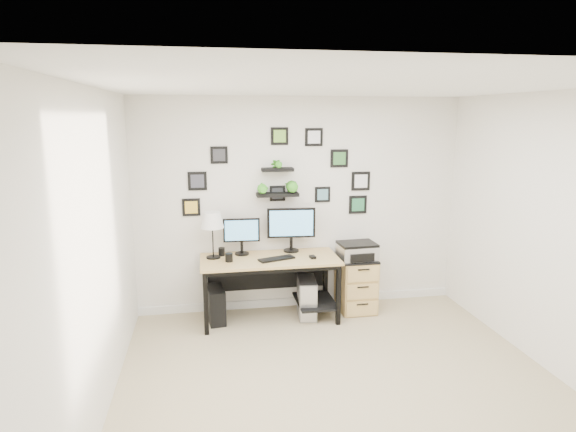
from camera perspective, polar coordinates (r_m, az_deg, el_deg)
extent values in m
plane|color=#C0B089|center=(4.54, 6.70, -19.81)|extent=(4.00, 4.00, 0.00)
plane|color=white|center=(3.87, 7.66, 15.03)|extent=(4.00, 4.00, 0.00)
plane|color=white|center=(5.91, 1.50, 1.35)|extent=(4.00, 0.00, 4.00)
plane|color=white|center=(2.32, 22.37, -16.90)|extent=(4.00, 0.00, 4.00)
plane|color=white|center=(3.94, -22.01, -4.92)|extent=(0.00, 4.00, 4.00)
plane|color=white|center=(4.97, 29.79, -2.26)|extent=(0.00, 4.00, 4.00)
cube|color=white|center=(6.25, 1.46, -10.03)|extent=(4.00, 0.03, 0.10)
cube|color=tan|center=(5.62, -2.17, -5.15)|extent=(1.60, 0.70, 0.03)
cube|color=black|center=(5.63, -2.17, -5.54)|extent=(1.54, 0.64, 0.05)
cube|color=black|center=(6.01, -2.58, -6.75)|extent=(1.44, 0.02, 0.41)
cube|color=black|center=(5.90, 3.26, -10.04)|extent=(0.45, 0.63, 0.03)
cube|color=black|center=(5.41, -9.71, -10.20)|extent=(0.05, 0.05, 0.72)
cube|color=black|center=(5.98, -9.75, -8.05)|extent=(0.05, 0.05, 0.72)
cube|color=black|center=(5.61, 6.00, -9.29)|extent=(0.05, 0.05, 0.72)
cube|color=black|center=(6.15, 4.47, -7.32)|extent=(0.05, 0.05, 0.72)
cylinder|color=black|center=(5.78, -5.48, -4.47)|extent=(0.18, 0.18, 0.02)
cylinder|color=black|center=(5.76, -5.49, -3.75)|extent=(0.04, 0.04, 0.15)
cube|color=black|center=(5.70, -5.53, -1.67)|extent=(0.43, 0.05, 0.28)
cube|color=#59A5D8|center=(5.68, -5.53, -1.72)|extent=(0.39, 0.03, 0.24)
cylinder|color=black|center=(5.88, 0.38, -4.11)|extent=(0.20, 0.20, 0.02)
cylinder|color=black|center=(5.85, 0.38, -3.33)|extent=(0.04, 0.04, 0.17)
cube|color=black|center=(5.79, 0.39, -0.82)|extent=(0.58, 0.08, 0.36)
cube|color=#59A5D8|center=(5.77, 0.41, -0.87)|extent=(0.52, 0.05, 0.31)
cube|color=black|center=(5.55, -1.36, -5.09)|extent=(0.44, 0.26, 0.02)
cube|color=black|center=(5.61, 2.93, -4.87)|extent=(0.07, 0.10, 0.03)
cylinder|color=black|center=(5.68, -8.83, -4.85)|extent=(0.16, 0.16, 0.02)
cylinder|color=black|center=(5.62, -8.91, -2.41)|extent=(0.01, 0.01, 0.49)
cone|color=white|center=(5.57, -8.98, -0.46)|extent=(0.27, 0.27, 0.19)
cylinder|color=black|center=(5.51, -7.01, -4.89)|extent=(0.09, 0.09, 0.10)
cylinder|color=black|center=(5.75, -7.88, -4.21)|extent=(0.08, 0.08, 0.10)
cube|color=black|center=(5.79, -8.56, -10.34)|extent=(0.23, 0.43, 0.41)
cube|color=gray|center=(5.87, 2.24, -9.60)|extent=(0.26, 0.48, 0.46)
cube|color=silver|center=(5.66, 2.46, -10.45)|extent=(0.18, 0.03, 0.43)
cube|color=tan|center=(6.07, 8.05, -8.02)|extent=(0.42, 0.50, 0.65)
cube|color=black|center=(5.97, 8.14, -4.99)|extent=(0.43, 0.51, 0.02)
cube|color=tan|center=(5.92, 8.76, -10.81)|extent=(0.39, 0.02, 0.18)
cylinder|color=black|center=(5.89, 8.82, -10.32)|extent=(0.14, 0.02, 0.02)
cube|color=tan|center=(5.84, 8.83, -8.85)|extent=(0.39, 0.02, 0.18)
cylinder|color=black|center=(5.81, 8.89, -8.34)|extent=(0.14, 0.02, 0.02)
cube|color=tan|center=(5.77, 8.90, -6.84)|extent=(0.39, 0.02, 0.18)
cylinder|color=black|center=(5.74, 8.96, -6.31)|extent=(0.14, 0.02, 0.02)
cube|color=silver|center=(5.89, 8.18, -4.23)|extent=(0.46, 0.36, 0.17)
cube|color=black|center=(5.87, 8.21, -3.29)|extent=(0.46, 0.36, 0.03)
cube|color=black|center=(5.74, 8.83, -4.94)|extent=(0.30, 0.04, 0.10)
cube|color=black|center=(5.74, -1.25, 2.56)|extent=(0.50, 0.18, 0.04)
cube|color=black|center=(5.69, -1.25, 5.53)|extent=(0.38, 0.15, 0.04)
imported|color=green|center=(5.70, -2.95, 4.05)|extent=(0.15, 0.12, 0.27)
imported|color=green|center=(5.75, 0.42, 4.14)|extent=(0.15, 0.15, 0.27)
imported|color=green|center=(5.68, -1.26, 7.01)|extent=(0.13, 0.09, 0.25)
cube|color=black|center=(5.70, -8.17, 7.17)|extent=(0.20, 0.02, 0.20)
cube|color=#303034|center=(5.69, -8.17, 7.16)|extent=(0.14, 0.00, 0.14)
cube|color=black|center=(5.82, -1.26, 2.70)|extent=(0.19, 0.02, 0.19)
cube|color=#2D2F33|center=(5.81, -1.24, 2.69)|extent=(0.13, 0.00, 0.13)
cube|color=black|center=(5.84, 3.09, 9.32)|extent=(0.21, 0.02, 0.21)
cube|color=white|center=(5.82, 3.11, 9.32)|extent=(0.15, 0.00, 0.15)
cube|color=black|center=(5.93, 4.11, 2.56)|extent=(0.19, 0.02, 0.19)
cube|color=#588C9A|center=(5.92, 4.14, 2.55)|extent=(0.13, 0.00, 0.13)
cube|color=black|center=(5.73, -10.69, 4.09)|extent=(0.22, 0.02, 0.22)
cube|color=#3A3A45|center=(5.72, -10.69, 4.07)|extent=(0.15, 0.00, 0.15)
cube|color=black|center=(5.76, -1.01, 9.44)|extent=(0.21, 0.02, 0.21)
cube|color=#75B03A|center=(5.74, -0.99, 9.44)|extent=(0.14, 0.00, 0.14)
cube|color=black|center=(6.05, 8.62, 4.12)|extent=(0.23, 0.02, 0.23)
cube|color=silver|center=(6.04, 8.65, 4.10)|extent=(0.16, 0.00, 0.16)
cube|color=black|center=(6.09, 8.28, 1.34)|extent=(0.23, 0.02, 0.23)
cube|color=#2A7548|center=(6.07, 8.31, 1.33)|extent=(0.16, 0.00, 0.16)
cube|color=black|center=(5.78, -11.40, 1.03)|extent=(0.21, 0.02, 0.21)
cube|color=yellow|center=(5.77, -11.40, 1.01)|extent=(0.15, 0.00, 0.15)
cube|color=black|center=(5.93, 6.10, 6.81)|extent=(0.22, 0.02, 0.22)
cube|color=#377535|center=(5.92, 6.13, 6.80)|extent=(0.15, 0.00, 0.15)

